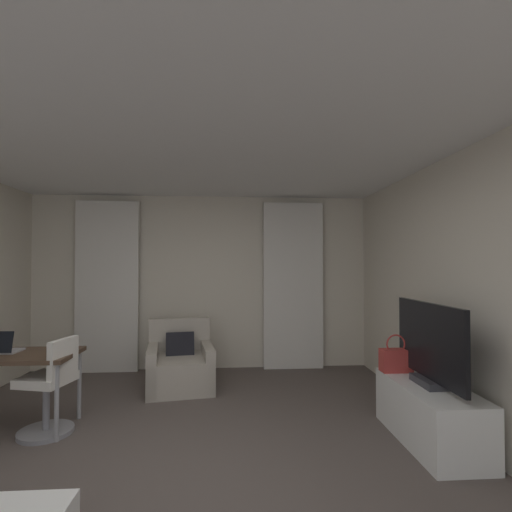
# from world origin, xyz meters

# --- Properties ---
(ground_plane) EXTENTS (12.00, 12.00, 0.00)m
(ground_plane) POSITION_xyz_m (0.00, 0.00, 0.00)
(ground_plane) COLOR #564C47
(wall_window) EXTENTS (5.12, 0.06, 2.60)m
(wall_window) POSITION_xyz_m (0.00, 3.03, 1.30)
(wall_window) COLOR beige
(wall_window) RESTS_ON ground
(wall_right) EXTENTS (0.06, 6.12, 2.60)m
(wall_right) POSITION_xyz_m (2.53, 0.00, 1.30)
(wall_right) COLOR beige
(wall_right) RESTS_ON ground
(ceiling) EXTENTS (5.12, 6.12, 0.06)m
(ceiling) POSITION_xyz_m (0.00, 0.00, 2.63)
(ceiling) COLOR white
(ceiling) RESTS_ON wall_left
(curtain_left_panel) EXTENTS (0.90, 0.06, 2.50)m
(curtain_left_panel) POSITION_xyz_m (-1.38, 2.90, 1.25)
(curtain_left_panel) COLOR silver
(curtain_left_panel) RESTS_ON ground
(curtain_right_panel) EXTENTS (0.90, 0.06, 2.50)m
(curtain_right_panel) POSITION_xyz_m (1.38, 2.90, 1.25)
(curtain_right_panel) COLOR silver
(curtain_right_panel) RESTS_ON ground
(armchair) EXTENTS (0.92, 0.97, 0.84)m
(armchair) POSITION_xyz_m (-0.21, 2.13, 0.27)
(armchair) COLOR #B2A899
(armchair) RESTS_ON ground
(desk) EXTENTS (1.37, 0.60, 0.72)m
(desk) POSITION_xyz_m (-1.75, 0.97, 0.66)
(desk) COLOR #4C3828
(desk) RESTS_ON ground
(desk_chair) EXTENTS (0.48, 0.48, 0.88)m
(desk_chair) POSITION_xyz_m (-1.24, 0.88, 0.39)
(desk_chair) COLOR gray
(desk_chair) RESTS_ON ground
(laptop) EXTENTS (0.33, 0.25, 0.22)m
(laptop) POSITION_xyz_m (-1.76, 1.01, 0.77)
(laptop) COLOR #ADADB2
(laptop) RESTS_ON desk
(tv_console) EXTENTS (0.52, 1.14, 0.50)m
(tv_console) POSITION_xyz_m (2.18, 0.48, 0.25)
(tv_console) COLOR white
(tv_console) RESTS_ON ground
(tv_flatscreen) EXTENTS (0.20, 1.09, 0.72)m
(tv_flatscreen) POSITION_xyz_m (2.18, 0.48, 0.85)
(tv_flatscreen) COLOR #333338
(tv_flatscreen) RESTS_ON tv_console
(handbag_primary) EXTENTS (0.30, 0.14, 0.37)m
(handbag_primary) POSITION_xyz_m (2.07, 0.90, 0.62)
(handbag_primary) COLOR #B73833
(handbag_primary) RESTS_ON tv_console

